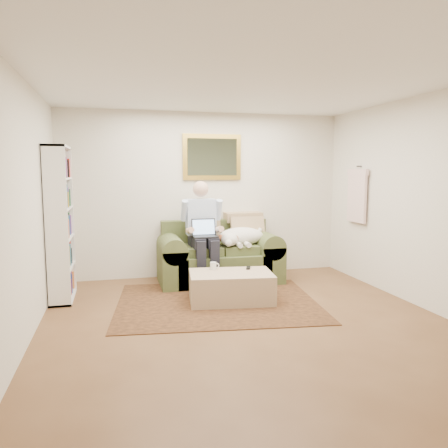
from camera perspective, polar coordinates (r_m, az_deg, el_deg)
name	(u,v)px	position (r m, az deg, el deg)	size (l,w,h in m)	color
room_shell	(242,205)	(4.93, 2.41, 2.53)	(4.51, 5.00, 2.61)	brown
rug	(217,302)	(5.69, -0.90, -10.18)	(2.52, 2.02, 0.01)	black
sofa	(219,261)	(6.69, -0.66, -4.84)	(1.82, 0.93, 1.09)	#4D5A30
seated_man	(203,234)	(6.39, -2.70, -1.29)	(0.60, 0.86, 1.53)	#8CA4D8
laptop	(204,232)	(6.32, -2.57, -1.04)	(0.35, 0.28, 0.26)	black
sleeping_dog	(241,236)	(6.62, 2.28, -1.62)	(0.75, 0.47, 0.28)	white
ottoman	(231,287)	(5.68, 0.92, -8.24)	(1.05, 0.67, 0.38)	tan
coffee_mug	(213,266)	(5.80, -1.42, -5.49)	(0.08, 0.08, 0.10)	white
tv_remote	(248,268)	(5.87, 3.19, -5.74)	(0.05, 0.15, 0.02)	black
bookshelf	(60,224)	(6.04, -20.65, 0.04)	(0.28, 0.80, 2.00)	white
wall_mirror	(212,157)	(7.01, -1.57, 8.74)	(0.94, 0.04, 0.72)	gold
hanging_shirt	(357,193)	(6.97, 16.98, 3.92)	(0.06, 0.52, 0.90)	#FED6D1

